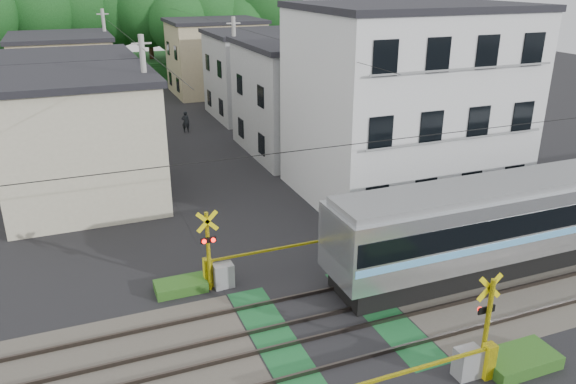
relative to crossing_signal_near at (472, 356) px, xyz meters
name	(u,v)px	position (x,y,z in m)	size (l,w,h in m)	color
ground	(330,326)	(-2.59, 3.65, -0.71)	(120.00, 120.00, 0.00)	black
track_bed	(330,325)	(-2.59, 3.65, -0.67)	(120.00, 120.00, 0.14)	#47423A
crossing_signal_near	(472,356)	(0.00, 0.00, 0.00)	(4.74, 0.65, 3.09)	yellow
crossing_signal_far	(220,269)	(-5.17, 7.31, 0.00)	(4.74, 0.65, 3.09)	yellow
apartment_block	(405,102)	(5.91, 13.15, 3.94)	(10.20, 8.36, 9.30)	silver
houses_row	(174,85)	(-2.33, 29.57, 2.53)	(22.07, 31.35, 6.80)	beige
tree_hill	(121,20)	(-3.19, 51.95, 5.37)	(40.00, 12.92, 11.99)	#1A4E1C
catenary	(494,193)	(3.41, 3.69, 2.98)	(60.00, 5.04, 7.00)	#2D2D33
utility_poles	(161,81)	(-3.64, 26.66, 3.37)	(7.90, 42.00, 8.00)	#A5A5A0
pedestrian	(186,122)	(-1.86, 28.66, 0.05)	(0.56, 0.36, 1.52)	black
weed_patches	(379,311)	(-0.83, 3.56, -0.53)	(10.25, 8.80, 0.40)	#2D5E1E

